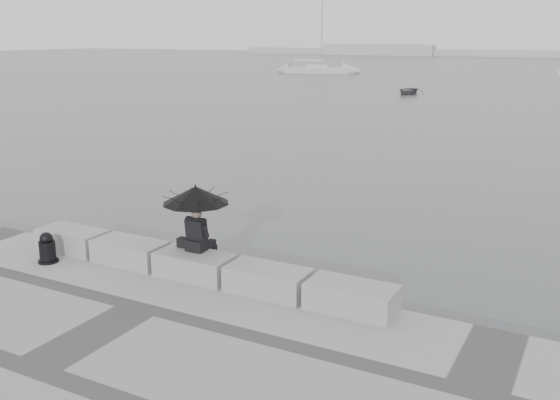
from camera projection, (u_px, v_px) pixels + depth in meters
The scene contains 12 objects.
ground at pixel (209, 292), 13.21m from camera, with size 360.00×360.00×0.00m, color #4B4E51.
stone_block_far_left at pixel (73, 240), 14.18m from camera, with size 1.60×0.80×0.50m, color gray.
stone_block_left at pixel (130, 252), 13.41m from camera, with size 1.60×0.80×0.50m, color gray.
stone_block_centre at pixel (195, 265), 12.63m from camera, with size 1.60×0.80×0.50m, color gray.
stone_block_right at pixel (268, 280), 11.86m from camera, with size 1.60×0.80×0.50m, color gray.
stone_block_far_right at pixel (351, 298), 11.09m from camera, with size 1.60×0.80×0.50m, color gray.
seated_person at pixel (196, 201), 12.50m from camera, with size 1.36×1.36×1.39m.
bag at pixel (185, 243), 12.92m from camera, with size 0.31×0.18×0.20m, color black.
mooring_bollard at pixel (47, 250), 13.43m from camera, with size 0.43×0.43×0.68m.
distant_landmass at pixel (549, 54), 148.40m from camera, with size 180.00×8.00×2.80m.
sailboat_left at pixel (317, 69), 87.99m from camera, with size 9.23×4.57×12.90m.
dinghy at pixel (408, 91), 57.27m from camera, with size 3.42×1.45×0.58m, color slate.
Camera 1 is at (7.11, -10.11, 5.28)m, focal length 40.00 mm.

